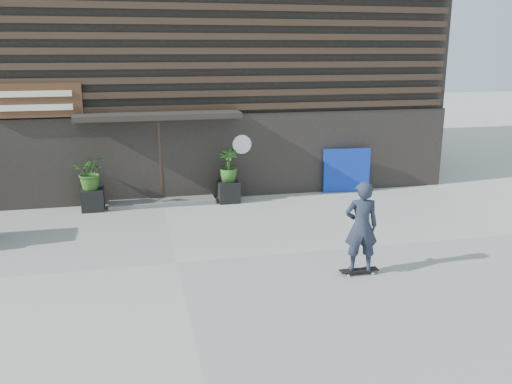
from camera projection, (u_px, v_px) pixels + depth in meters
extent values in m
plane|color=#A19F98|center=(177.00, 263.00, 11.36)|extent=(80.00, 80.00, 0.00)
cube|color=#535451|center=(163.00, 202.00, 15.68)|extent=(3.00, 0.80, 0.12)
cube|color=black|center=(93.00, 200.00, 15.02)|extent=(0.60, 0.60, 0.60)
imported|color=#2D591E|center=(91.00, 172.00, 14.82)|extent=(0.86, 0.75, 0.96)
cube|color=black|center=(229.00, 192.00, 15.85)|extent=(0.60, 0.60, 0.60)
imported|color=#2D591E|center=(228.00, 166.00, 15.65)|extent=(0.54, 0.54, 0.96)
cube|color=#0B2597|center=(346.00, 171.00, 16.85)|extent=(1.46, 0.27, 1.36)
cube|color=black|center=(148.00, 58.00, 19.77)|extent=(18.00, 10.00, 8.00)
cube|color=black|center=(160.00, 159.00, 15.70)|extent=(18.00, 0.12, 2.50)
cube|color=#38281E|center=(158.00, 109.00, 15.27)|extent=(17.60, 0.08, 0.18)
cube|color=#38281E|center=(157.00, 95.00, 15.17)|extent=(17.60, 0.08, 0.18)
cube|color=#38281E|center=(156.00, 80.00, 15.07)|extent=(17.60, 0.08, 0.18)
cube|color=#38281E|center=(156.00, 66.00, 14.97)|extent=(17.60, 0.08, 0.18)
cube|color=#38281E|center=(155.00, 51.00, 14.88)|extent=(17.60, 0.08, 0.18)
cube|color=#38281E|center=(154.00, 36.00, 14.78)|extent=(17.60, 0.08, 0.18)
cube|color=#38281E|center=(154.00, 21.00, 14.68)|extent=(17.60, 0.08, 0.18)
cube|color=#38281E|center=(153.00, 6.00, 14.58)|extent=(17.60, 0.08, 0.18)
cube|color=black|center=(159.00, 116.00, 14.95)|extent=(4.50, 1.00, 0.15)
cube|color=black|center=(160.00, 161.00, 15.88)|extent=(2.40, 0.30, 2.30)
cube|color=#38281E|center=(160.00, 163.00, 15.71)|extent=(0.06, 0.10, 2.30)
cube|color=#472B19|center=(35.00, 101.00, 14.43)|extent=(2.40, 0.10, 0.90)
cube|color=beige|center=(34.00, 94.00, 14.31)|extent=(1.90, 0.02, 0.16)
cube|color=beige|center=(35.00, 108.00, 14.41)|extent=(1.90, 0.02, 0.16)
cylinder|color=white|center=(242.00, 144.00, 16.06)|extent=(0.56, 0.03, 0.56)
cube|color=black|center=(359.00, 270.00, 10.78)|extent=(0.78, 0.20, 0.02)
cylinder|color=beige|center=(348.00, 276.00, 10.65)|extent=(0.06, 0.03, 0.06)
cylinder|color=#BABAB5|center=(345.00, 272.00, 10.83)|extent=(0.06, 0.03, 0.06)
cylinder|color=#A1A09C|center=(373.00, 274.00, 10.76)|extent=(0.06, 0.03, 0.06)
cylinder|color=#A5A5A0|center=(369.00, 270.00, 10.95)|extent=(0.06, 0.03, 0.06)
imported|color=#1B2232|center=(361.00, 226.00, 10.55)|extent=(0.72, 0.53, 1.80)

